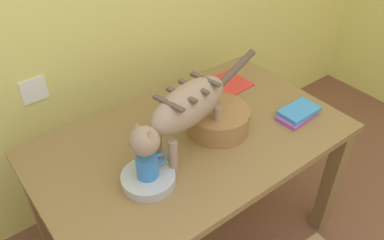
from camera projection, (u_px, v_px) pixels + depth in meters
dining_table at (192, 153)px, 1.77m from camera, size 1.37×0.82×0.74m
cat at (185, 110)px, 1.51m from camera, size 0.73×0.23×0.32m
saucer_bowl at (148, 179)px, 1.50m from camera, size 0.21×0.21×0.04m
coffee_mug at (148, 166)px, 1.46m from camera, size 0.13×0.08×0.09m
magazine at (224, 86)px, 2.05m from camera, size 0.27×0.21×0.01m
book_stack at (298, 113)px, 1.83m from camera, size 0.21×0.13×0.04m
wicker_basket at (218, 119)px, 1.74m from camera, size 0.28×0.28×0.10m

